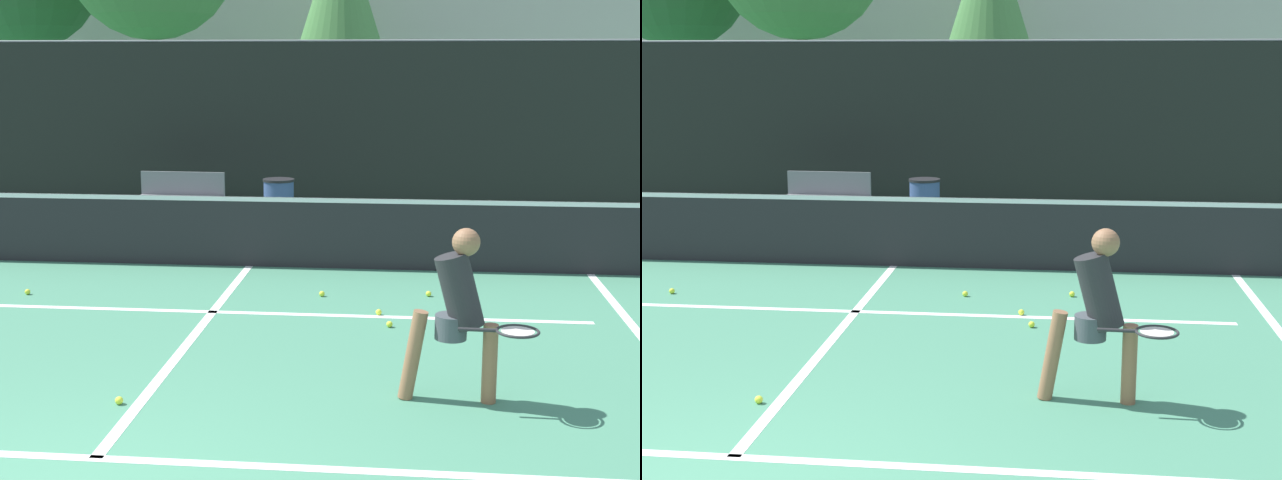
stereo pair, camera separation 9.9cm
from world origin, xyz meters
The scene contains 16 objects.
court_baseline_near centered at (0.00, 1.15, 0.00)m, with size 11.00×0.10×0.01m, color white.
court_service_line centered at (0.00, 4.87, 0.00)m, with size 8.25×0.10×0.01m, color white.
court_center_mark centered at (0.00, 4.13, 0.00)m, with size 0.10×5.97×0.01m, color white.
net centered at (0.00, 7.11, 0.51)m, with size 11.09×0.09×1.07m.
fence_back centered at (0.00, 11.53, 1.54)m, with size 24.00×0.06×3.09m.
player_practicing centered at (2.56, 2.50, 0.79)m, with size 1.10×0.54×1.45m.
tennis_ball_scattered_0 centered at (2.39, 5.78, 0.03)m, with size 0.07×0.07×0.07m, color #D1E033.
tennis_ball_scattered_1 centered at (-2.36, 5.38, 0.03)m, with size 0.07×0.07×0.07m, color #D1E033.
tennis_ball_scattered_3 centered at (-0.16, 2.14, 0.03)m, with size 0.07×0.07×0.07m, color #D1E033.
tennis_ball_scattered_4 centered at (1.97, 4.50, 0.03)m, with size 0.07×0.07×0.07m, color #D1E033.
tennis_ball_scattered_7 centered at (1.14, 5.65, 0.03)m, with size 0.07×0.07×0.07m, color #D1E033.
tennis_ball_scattered_8 centered at (1.84, 4.94, 0.03)m, with size 0.07×0.07×0.07m, color #D1E033.
courtside_bench centered at (-1.75, 10.28, 0.46)m, with size 1.49×0.43×0.86m.
trash_bin centered at (-0.02, 9.94, 0.41)m, with size 0.52×0.52×0.82m.
parked_car centered at (4.43, 15.63, 0.63)m, with size 1.70×4.24×1.50m.
building_far centered at (0.00, 24.93, 2.76)m, with size 36.00×2.40×5.52m, color #B2ADA3.
Camera 1 is at (2.17, -4.47, 2.74)m, focal length 50.00 mm.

